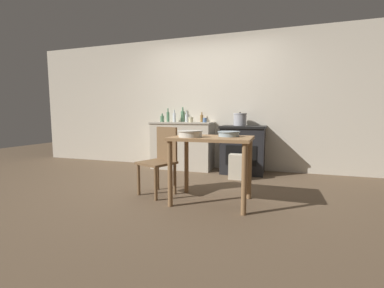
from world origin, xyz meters
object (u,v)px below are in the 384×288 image
object	(u,v)px
mixing_bowl_large	(190,133)
mixing_bowl_small	(229,134)
bottle_center	(174,117)
bottle_mid_left	(202,118)
work_table	(212,149)
bottle_far_left	(168,117)
flour_sack	(238,167)
bottle_center_right	(183,116)
chair	(161,159)
cup_right	(205,120)
bottle_center_left	(187,118)
stove	(243,149)
bottle_left	(162,119)
stock_pot	(240,119)
cup_mid_right	(191,120)

from	to	relation	value
mixing_bowl_large	mixing_bowl_small	bearing A→B (deg)	27.35
bottle_center	bottle_mid_left	bearing A→B (deg)	12.36
work_table	mixing_bowl_small	world-z (taller)	mixing_bowl_small
bottle_far_left	flour_sack	bearing A→B (deg)	-22.50
bottle_center	bottle_center_right	size ratio (longest dim) A/B	0.81
chair	cup_right	distance (m)	1.66
work_table	cup_right	size ratio (longest dim) A/B	11.04
work_table	bottle_center_left	xyz separation A→B (m)	(-0.95, 1.83, 0.34)
bottle_center_right	bottle_mid_left	bearing A→B (deg)	-1.66
stove	work_table	bearing A→B (deg)	-95.20
bottle_far_left	bottle_left	size ratio (longest dim) A/B	1.62
chair	bottle_far_left	world-z (taller)	bottle_far_left
chair	bottle_far_left	bearing A→B (deg)	132.45
bottle_center_right	work_table	bearing A→B (deg)	-61.21
stove	stock_pot	bearing A→B (deg)	140.30
work_table	bottle_center_left	bearing A→B (deg)	117.36
stock_pot	mixing_bowl_small	bearing A→B (deg)	-86.68
cup_mid_right	bottle_far_left	bearing A→B (deg)	163.16
work_table	chair	world-z (taller)	chair
stove	bottle_center_right	distance (m)	1.39
chair	bottle_center	distance (m)	1.84
mixing_bowl_large	bottle_center_left	bearing A→B (deg)	110.33
chair	bottle_center_right	world-z (taller)	bottle_center_right
work_table	mixing_bowl_small	distance (m)	0.26
mixing_bowl_large	bottle_center_left	distance (m)	2.10
mixing_bowl_large	cup_right	xyz separation A→B (m)	(-0.33, 1.85, 0.12)
bottle_center_left	cup_mid_right	size ratio (longest dim) A/B	2.14
stove	bottle_center	world-z (taller)	bottle_center
flour_sack	mixing_bowl_large	distance (m)	1.55
bottle_center_right	stock_pot	bearing A→B (deg)	-8.15
mixing_bowl_large	mixing_bowl_small	distance (m)	0.46
cup_mid_right	bottle_left	bearing A→B (deg)	169.03
stove	bottle_center	size ratio (longest dim) A/B	3.55
bottle_center	mixing_bowl_large	bearing A→B (deg)	-63.35
bottle_left	bottle_center	world-z (taller)	bottle_center
flour_sack	work_table	bearing A→B (deg)	-96.43
bottle_center_left	cup_mid_right	world-z (taller)	bottle_center_left
chair	bottle_mid_left	distance (m)	1.88
mixing_bowl_small	bottle_far_left	world-z (taller)	bottle_far_left
mixing_bowl_large	cup_right	bearing A→B (deg)	100.18
chair	bottle_center_left	size ratio (longest dim) A/B	4.19
mixing_bowl_large	bottle_center_right	world-z (taller)	bottle_center_right
bottle_mid_left	cup_mid_right	xyz separation A→B (m)	(-0.14, -0.25, -0.02)
stock_pot	cup_mid_right	bearing A→B (deg)	-173.72
bottle_mid_left	cup_right	xyz separation A→B (m)	(0.13, -0.23, -0.03)
bottle_center	bottle_center_right	xyz separation A→B (m)	(0.13, 0.13, 0.02)
bottle_mid_left	bottle_center	size ratio (longest dim) A/B	0.80
bottle_left	bottle_center_right	world-z (taller)	bottle_center_right
mixing_bowl_large	bottle_far_left	xyz separation A→B (m)	(-1.13, 1.99, 0.18)
chair	mixing_bowl_large	distance (m)	0.67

